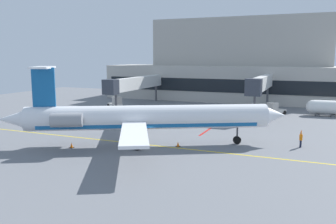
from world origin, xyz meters
name	(u,v)px	position (x,y,z in m)	size (l,w,h in m)	color
ground	(143,148)	(0.00, 0.00, -0.05)	(120.00, 120.00, 0.11)	slate
terminal_building	(247,68)	(2.67, 47.53, 7.33)	(68.05, 14.16, 18.73)	#B7B2A8
jet_bridge_west	(135,84)	(-16.09, 28.46, 4.64)	(2.40, 21.57, 6.01)	silver
jet_bridge_east	(261,84)	(8.44, 29.33, 5.25)	(2.40, 19.87, 6.64)	silver
regional_jet	(144,118)	(-0.22, 0.84, 3.26)	(29.53, 21.86, 8.95)	white
baggage_tug	(274,109)	(10.94, 28.58, 1.01)	(3.26, 4.13, 2.23)	silver
pushback_tractor	(159,117)	(-4.28, 13.86, 0.92)	(3.51, 3.76, 2.01)	#1E4CB2
belt_loader	(116,103)	(-18.76, 25.48, 1.01)	(3.83, 3.39, 2.24)	silver
fuel_tank	(326,107)	(19.05, 30.96, 1.50)	(6.32, 2.60, 2.69)	white
marshaller	(301,139)	(16.10, 7.03, 0.96)	(0.34, 0.83, 1.89)	#191E33
safety_cone_alpha	(136,135)	(-3.20, 4.43, 0.25)	(0.47, 0.47, 0.55)	orange
safety_cone_bravo	(178,144)	(3.41, 2.06, 0.25)	(0.47, 0.47, 0.55)	orange
safety_cone_charlie	(72,146)	(-7.28, -2.99, 0.25)	(0.47, 0.47, 0.55)	orange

